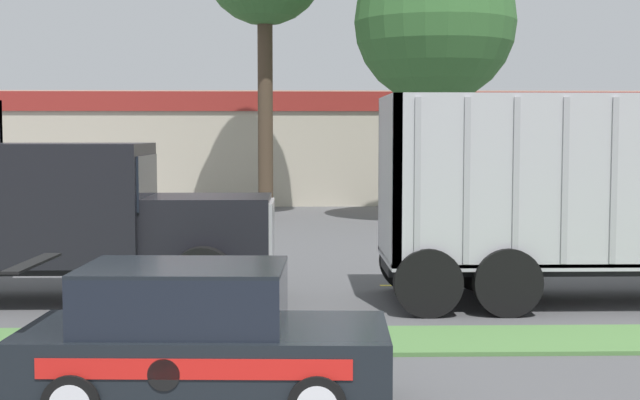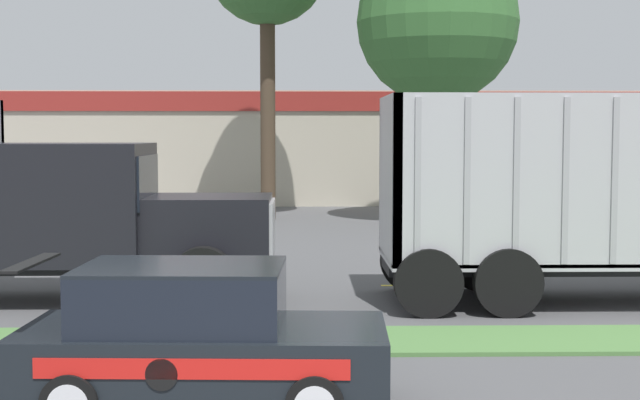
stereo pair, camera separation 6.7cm
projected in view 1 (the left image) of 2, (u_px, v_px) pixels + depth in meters
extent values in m
cube|color=#517F42|center=(286.00, 341.00, 12.92)|extent=(120.00, 1.70, 0.06)
cube|color=yellow|center=(170.00, 286.00, 17.69)|extent=(2.40, 0.14, 0.01)
cube|color=yellow|center=(440.00, 285.00, 17.83)|extent=(2.40, 0.14, 0.01)
cube|color=#B7B7BC|center=(542.00, 257.00, 16.01)|extent=(5.68, 2.55, 0.12)
cube|color=#B7B7BC|center=(389.00, 177.00, 15.83)|extent=(0.16, 2.55, 2.89)
cube|color=#B7B7BC|center=(563.00, 181.00, 14.71)|extent=(5.68, 0.16, 2.89)
cube|color=#B7B7BC|center=(526.00, 174.00, 17.09)|extent=(5.68, 0.16, 2.89)
cube|color=#A3A3A8|center=(417.00, 181.00, 14.55)|extent=(0.10, 0.04, 2.75)
cube|color=#A3A3A8|center=(467.00, 181.00, 14.57)|extent=(0.10, 0.04, 2.75)
cube|color=#A3A3A8|center=(516.00, 181.00, 14.59)|extent=(0.10, 0.04, 2.75)
cube|color=#A3A3A8|center=(565.00, 181.00, 14.61)|extent=(0.10, 0.04, 2.75)
cube|color=#A3A3A8|center=(614.00, 181.00, 14.63)|extent=(0.10, 0.04, 2.75)
cylinder|color=black|center=(428.00, 283.00, 14.72)|extent=(1.14, 0.30, 1.14)
cylinder|color=black|center=(409.00, 261.00, 17.22)|extent=(1.14, 0.30, 1.14)
cylinder|color=black|center=(508.00, 282.00, 14.75)|extent=(1.14, 0.30, 1.14)
cylinder|color=black|center=(477.00, 261.00, 17.25)|extent=(1.14, 0.30, 1.14)
cube|color=black|center=(209.00, 228.00, 16.08)|extent=(2.22, 1.90, 1.16)
cube|color=#B7B7BC|center=(272.00, 228.00, 16.11)|extent=(0.06, 1.63, 0.99)
cube|color=black|center=(65.00, 202.00, 15.98)|extent=(2.92, 2.32, 2.12)
cube|color=black|center=(147.00, 182.00, 15.99)|extent=(0.04, 1.97, 0.95)
cylinder|color=black|center=(202.00, 280.00, 15.00)|extent=(1.13, 0.30, 1.13)
cylinder|color=black|center=(215.00, 261.00, 17.28)|extent=(1.13, 0.30, 1.13)
cube|color=black|center=(206.00, 353.00, 9.87)|extent=(4.09, 1.95, 0.61)
cube|color=black|center=(184.00, 297.00, 9.83)|extent=(2.28, 1.66, 0.64)
cube|color=black|center=(184.00, 267.00, 9.80)|extent=(2.28, 1.66, 0.04)
cube|color=black|center=(33.00, 263.00, 9.82)|extent=(0.26, 1.44, 0.03)
cube|color=red|center=(193.00, 369.00, 8.96)|extent=(3.21, 0.15, 0.21)
cylinder|color=black|center=(164.00, 375.00, 8.97)|extent=(0.33, 0.02, 0.33)
cylinder|color=black|center=(320.00, 361.00, 10.72)|extent=(0.61, 0.23, 0.61)
cylinder|color=silver|center=(320.00, 359.00, 10.83)|extent=(0.42, 0.03, 0.42)
cylinder|color=black|center=(114.00, 360.00, 10.76)|extent=(0.61, 0.23, 0.61)
cylinder|color=silver|center=(116.00, 358.00, 10.87)|extent=(0.42, 0.03, 0.42)
cube|color=#BCB29E|center=(381.00, 147.00, 42.84)|extent=(35.58, 12.00, 4.80)
cube|color=maroon|center=(395.00, 101.00, 36.67)|extent=(33.80, 0.10, 0.80)
cylinder|color=#473828|center=(434.00, 145.00, 30.15)|extent=(0.43, 0.43, 5.25)
sphere|color=#386B33|center=(435.00, 23.00, 29.84)|extent=(5.42, 5.42, 5.42)
cylinder|color=#473828|center=(265.00, 109.00, 31.32)|extent=(0.53, 0.53, 7.78)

